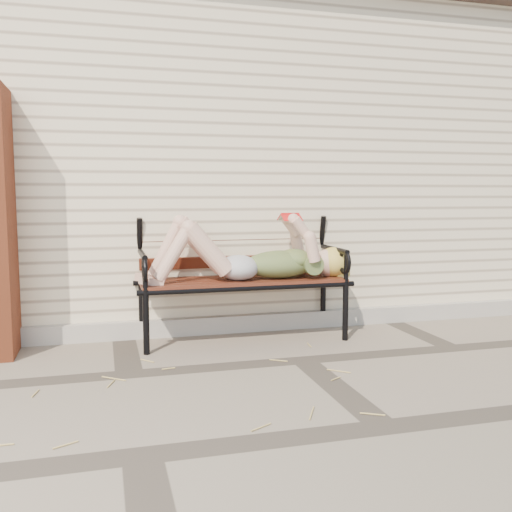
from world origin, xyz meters
name	(u,v)px	position (x,y,z in m)	size (l,w,h in m)	color
ground	(303,360)	(0.00, 0.00, 0.00)	(80.00, 80.00, 0.00)	#76695B
house_wall	(220,170)	(0.00, 3.00, 1.50)	(8.00, 4.00, 3.00)	beige
house_roof	(219,29)	(0.00, 3.00, 3.15)	(8.30, 4.30, 0.30)	#3F332D
foundation_strip	(267,322)	(0.00, 0.97, 0.07)	(8.00, 0.10, 0.15)	#ABA79A
garden_bench	(240,258)	(-0.28, 0.82, 0.67)	(1.85, 0.74, 1.20)	black
reading_woman	(246,255)	(-0.27, 0.67, 0.71)	(1.75, 0.40, 0.55)	#09303F
straw_scatter	(220,394)	(-0.74, -0.56, 0.01)	(2.04, 1.63, 0.01)	tan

